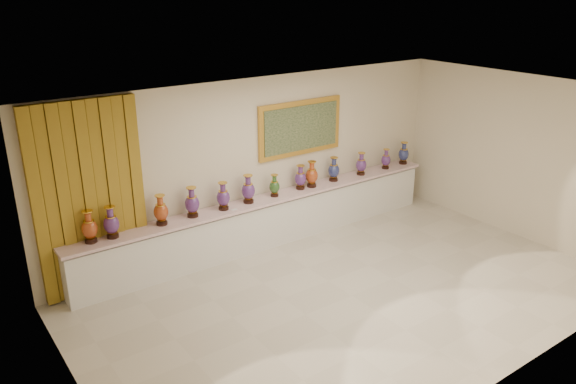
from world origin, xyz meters
The scene contains 17 objects.
ground centered at (0.00, 0.00, 0.00)m, with size 8.00×8.00×0.00m, color beige.
room centered at (-2.41, 2.44, 1.58)m, with size 8.00×8.00×8.00m.
counter centered at (0.00, 2.27, 0.44)m, with size 7.28×0.48×0.90m.
vase_0 centered at (-3.13, 2.28, 1.12)m, with size 0.26×0.26×0.50m.
vase_1 centered at (-2.82, 2.25, 1.12)m, with size 0.29×0.29×0.50m.
vase_2 centered at (-2.02, 2.27, 1.12)m, with size 0.30×0.30×0.50m.
vase_3 centered at (-1.48, 2.27, 1.13)m, with size 0.24×0.24×0.51m.
vase_4 centered at (-0.92, 2.24, 1.12)m, with size 0.25×0.25×0.48m.
vase_5 centered at (-0.41, 2.26, 1.13)m, with size 0.27×0.27×0.50m.
vase_6 centered at (0.13, 2.26, 1.08)m, with size 0.22×0.22×0.41m.
vase_7 centered at (0.73, 2.29, 1.11)m, with size 0.23×0.23×0.46m.
vase_8 centered at (0.97, 2.26, 1.12)m, with size 0.28×0.28×0.50m.
vase_9 centered at (1.52, 2.28, 1.11)m, with size 0.27×0.27×0.47m.
vase_10 centered at (2.20, 2.24, 1.10)m, with size 0.21×0.21×0.45m.
vase_11 centered at (2.88, 2.24, 1.08)m, with size 0.25×0.25×0.41m.
vase_12 centered at (3.42, 2.25, 1.11)m, with size 0.29×0.29×0.47m.
label_card centered at (-0.78, 2.13, 0.90)m, with size 0.10×0.06×0.00m, color white.
Camera 1 is at (-5.15, -5.48, 4.49)m, focal length 35.00 mm.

